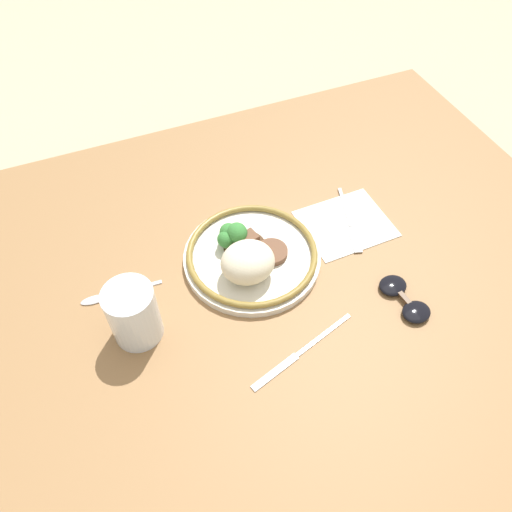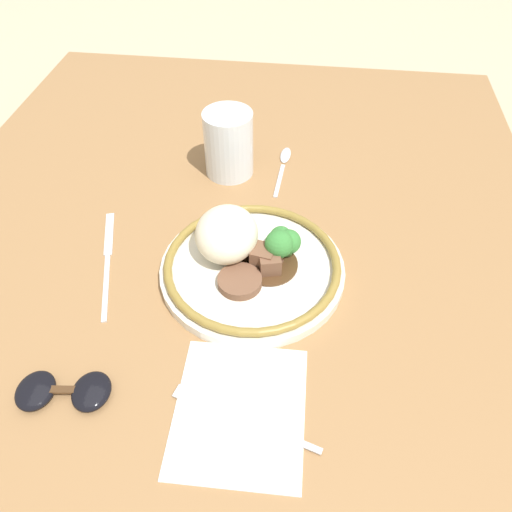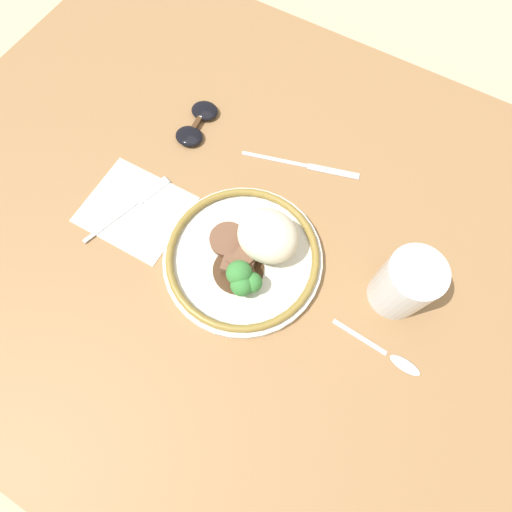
% 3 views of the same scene
% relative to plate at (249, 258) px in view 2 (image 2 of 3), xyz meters
% --- Properties ---
extents(ground_plane, '(8.00, 8.00, 0.00)m').
position_rel_plate_xyz_m(ground_plane, '(-0.00, 0.04, -0.07)').
color(ground_plane, tan).
extents(dining_table, '(1.31, 0.98, 0.04)m').
position_rel_plate_xyz_m(dining_table, '(-0.00, 0.04, -0.05)').
color(dining_table, olive).
rests_on(dining_table, ground).
extents(napkin, '(0.17, 0.15, 0.00)m').
position_rel_plate_xyz_m(napkin, '(-0.21, -0.02, -0.02)').
color(napkin, white).
rests_on(napkin, dining_table).
extents(plate, '(0.25, 0.25, 0.08)m').
position_rel_plate_xyz_m(plate, '(0.00, 0.00, 0.00)').
color(plate, silver).
rests_on(plate, dining_table).
extents(juice_glass, '(0.08, 0.08, 0.11)m').
position_rel_plate_xyz_m(juice_glass, '(0.23, 0.06, 0.03)').
color(juice_glass, orange).
rests_on(juice_glass, dining_table).
extents(fork, '(0.06, 0.17, 0.00)m').
position_rel_plate_xyz_m(fork, '(-0.22, -0.01, -0.02)').
color(fork, silver).
rests_on(fork, napkin).
extents(knife, '(0.21, 0.07, 0.00)m').
position_rel_plate_xyz_m(knife, '(-0.00, 0.20, -0.02)').
color(knife, silver).
rests_on(knife, dining_table).
extents(spoon, '(0.15, 0.02, 0.01)m').
position_rel_plate_xyz_m(spoon, '(0.27, -0.03, -0.02)').
color(spoon, silver).
rests_on(spoon, dining_table).
extents(sunglasses, '(0.06, 0.11, 0.02)m').
position_rel_plate_xyz_m(sunglasses, '(-0.22, 0.18, -0.02)').
color(sunglasses, black).
rests_on(sunglasses, dining_table).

